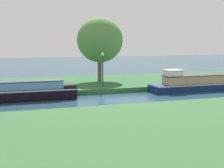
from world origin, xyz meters
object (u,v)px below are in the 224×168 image
object	(u,v)px
black_narrowboat	(20,92)
lamp_post	(103,65)
navy_barge	(192,83)
willow_tree_left	(100,40)
mooring_post_near	(56,87)

from	to	relation	value
black_narrowboat	lamp_post	size ratio (longest dim) A/B	2.97
black_narrowboat	lamp_post	xyz separation A→B (m)	(6.76, 2.20, 1.59)
navy_barge	lamp_post	world-z (taller)	lamp_post
navy_barge	willow_tree_left	distance (m)	9.46
black_narrowboat	mooring_post_near	distance (m)	3.03
mooring_post_near	navy_barge	bearing A→B (deg)	-6.80
navy_barge	lamp_post	distance (m)	7.74
black_narrowboat	mooring_post_near	bearing A→B (deg)	26.41
black_narrowboat	lamp_post	world-z (taller)	lamp_post
black_narrowboat	mooring_post_near	xyz separation A→B (m)	(2.72, 1.35, 0.08)
black_narrowboat	willow_tree_left	distance (m)	10.32
navy_barge	willow_tree_left	bearing A→B (deg)	137.30
mooring_post_near	willow_tree_left	bearing A→B (deg)	43.13
navy_barge	mooring_post_near	size ratio (longest dim) A/B	13.27
navy_barge	black_narrowboat	distance (m)	14.02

